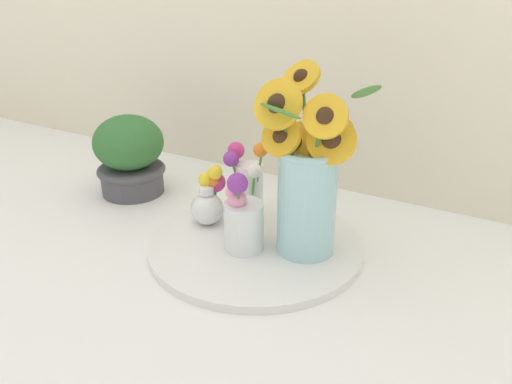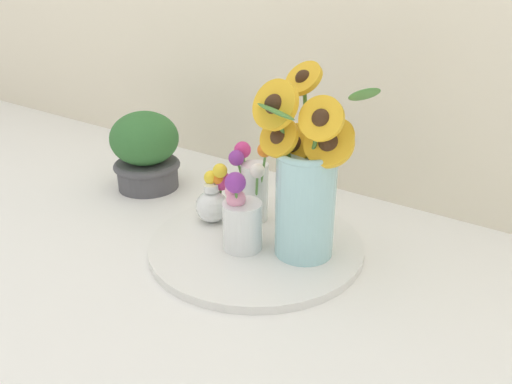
% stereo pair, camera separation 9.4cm
% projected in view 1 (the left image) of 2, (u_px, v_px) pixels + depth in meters
% --- Properties ---
extents(ground_plane, '(6.00, 6.00, 0.00)m').
position_uv_depth(ground_plane, '(217.00, 269.00, 0.92)').
color(ground_plane, white).
extents(serving_tray, '(0.42, 0.42, 0.02)m').
position_uv_depth(serving_tray, '(256.00, 245.00, 0.98)').
color(serving_tray, white).
rests_on(serving_tray, ground_plane).
extents(mason_jar_sunflowers, '(0.22, 0.19, 0.35)m').
position_uv_depth(mason_jar_sunflowers, '(307.00, 182.00, 0.89)').
color(mason_jar_sunflowers, '#9ED1D6').
rests_on(mason_jar_sunflowers, serving_tray).
extents(vase_small_center, '(0.07, 0.07, 0.16)m').
position_uv_depth(vase_small_center, '(242.00, 219.00, 0.93)').
color(vase_small_center, white).
rests_on(vase_small_center, serving_tray).
extents(vase_bulb_right, '(0.07, 0.08, 0.13)m').
position_uv_depth(vase_bulb_right, '(209.00, 199.00, 1.03)').
color(vase_bulb_right, white).
rests_on(vase_bulb_right, serving_tray).
extents(vase_small_back, '(0.10, 0.08, 0.18)m').
position_uv_depth(vase_small_back, '(248.00, 184.00, 1.03)').
color(vase_small_back, white).
rests_on(vase_small_back, serving_tray).
extents(potted_plant, '(0.17, 0.17, 0.19)m').
position_uv_depth(potted_plant, '(130.00, 155.00, 1.20)').
color(potted_plant, '#4C4C51').
rests_on(potted_plant, ground_plane).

